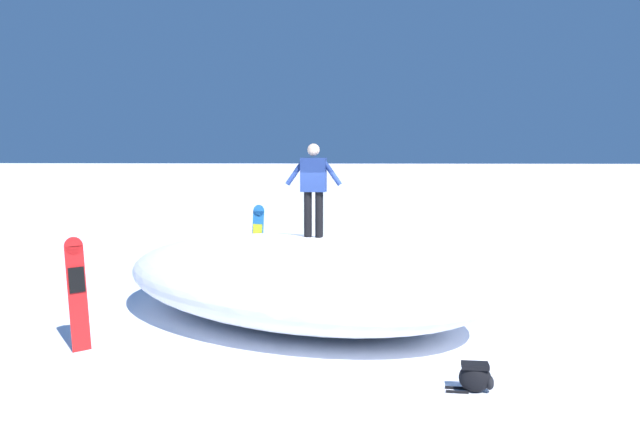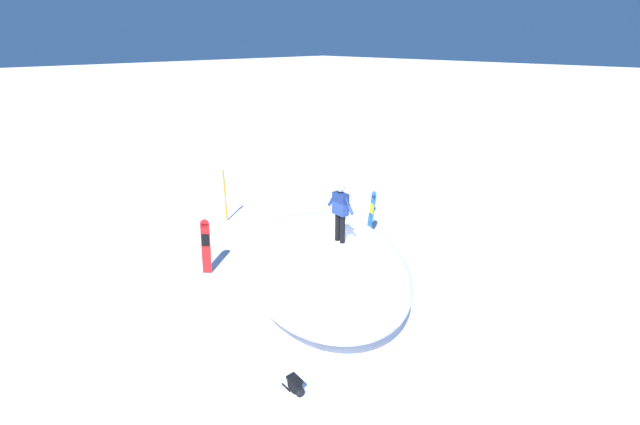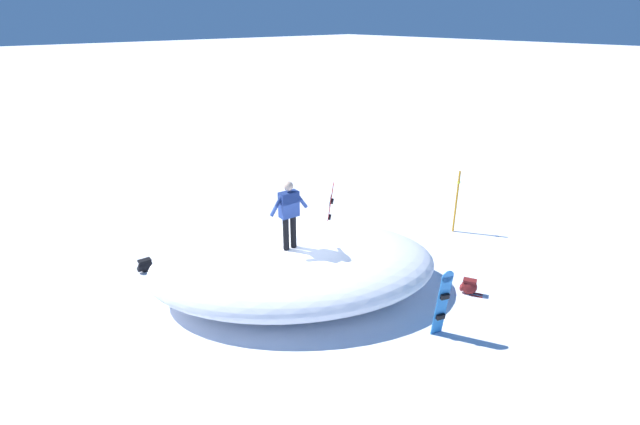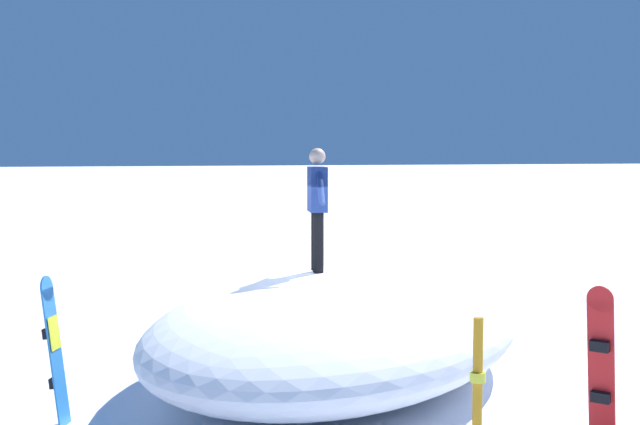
{
  "view_description": "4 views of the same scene",
  "coord_description": "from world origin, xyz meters",
  "px_view_note": "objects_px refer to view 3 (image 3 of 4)",
  "views": [
    {
      "loc": [
        -11.23,
        -0.92,
        2.89
      ],
      "look_at": [
        -1.1,
        -0.43,
        1.88
      ],
      "focal_mm": 35.49,
      "sensor_mm": 36.0,
      "label": 1
    },
    {
      "loc": [
        -8.16,
        -7.47,
        6.5
      ],
      "look_at": [
        -0.66,
        0.08,
        2.22
      ],
      "focal_mm": 24.44,
      "sensor_mm": 36.0,
      "label": 2
    },
    {
      "loc": [
        7.48,
        -6.16,
        6.35
      ],
      "look_at": [
        -0.2,
        0.61,
        2.02
      ],
      "focal_mm": 26.29,
      "sensor_mm": 36.0,
      "label": 3
    },
    {
      "loc": [
        2.18,
        10.6,
        3.02
      ],
      "look_at": [
        -0.34,
        -0.56,
        2.13
      ],
      "focal_mm": 47.6,
      "sensor_mm": 36.0,
      "label": 4
    }
  ],
  "objects_px": {
    "snowboard_secondary_upright": "(330,206)",
    "backpack_near": "(145,265)",
    "snowboarder_standing": "(289,211)",
    "snowboard_primary_upright": "(443,302)",
    "trail_marker_pole": "(456,201)",
    "backpack_far": "(469,286)"
  },
  "relations": [
    {
      "from": "backpack_near",
      "to": "backpack_far",
      "type": "distance_m",
      "value": 8.41
    },
    {
      "from": "snowboarder_standing",
      "to": "snowboard_primary_upright",
      "type": "height_order",
      "value": "snowboarder_standing"
    },
    {
      "from": "snowboard_primary_upright",
      "to": "backpack_far",
      "type": "height_order",
      "value": "snowboard_primary_upright"
    },
    {
      "from": "snowboard_primary_upright",
      "to": "trail_marker_pole",
      "type": "height_order",
      "value": "trail_marker_pole"
    },
    {
      "from": "backpack_far",
      "to": "trail_marker_pole",
      "type": "xyz_separation_m",
      "value": [
        -2.34,
        2.83,
        0.84
      ]
    },
    {
      "from": "backpack_far",
      "to": "snowboard_primary_upright",
      "type": "bearing_deg",
      "value": -75.32
    },
    {
      "from": "backpack_near",
      "to": "trail_marker_pole",
      "type": "xyz_separation_m",
      "value": [
        3.99,
        8.37,
        0.86
      ]
    },
    {
      "from": "snowboard_secondary_upright",
      "to": "backpack_near",
      "type": "bearing_deg",
      "value": -104.27
    },
    {
      "from": "snowboard_secondary_upright",
      "to": "backpack_far",
      "type": "xyz_separation_m",
      "value": [
        4.94,
        0.09,
        -0.64
      ]
    },
    {
      "from": "snowboard_primary_upright",
      "to": "snowboarder_standing",
      "type": "bearing_deg",
      "value": -155.56
    },
    {
      "from": "trail_marker_pole",
      "to": "backpack_near",
      "type": "bearing_deg",
      "value": -115.46
    },
    {
      "from": "backpack_near",
      "to": "snowboard_primary_upright",
      "type": "bearing_deg",
      "value": 27.97
    },
    {
      "from": "snowboarder_standing",
      "to": "backpack_far",
      "type": "bearing_deg",
      "value": 51.03
    },
    {
      "from": "snowboard_primary_upright",
      "to": "snowboard_secondary_upright",
      "type": "xyz_separation_m",
      "value": [
        -5.44,
        1.83,
        0.0
      ]
    },
    {
      "from": "snowboard_primary_upright",
      "to": "backpack_near",
      "type": "distance_m",
      "value": 7.76
    },
    {
      "from": "snowboarder_standing",
      "to": "snowboard_secondary_upright",
      "type": "xyz_separation_m",
      "value": [
        -2.2,
        3.3,
        -1.45
      ]
    },
    {
      "from": "snowboarder_standing",
      "to": "snowboard_secondary_upright",
      "type": "bearing_deg",
      "value": 123.71
    },
    {
      "from": "snowboard_secondary_upright",
      "to": "snowboarder_standing",
      "type": "bearing_deg",
      "value": -56.29
    },
    {
      "from": "snowboard_secondary_upright",
      "to": "snowboard_primary_upright",
      "type": "bearing_deg",
      "value": -18.56
    },
    {
      "from": "snowboarder_standing",
      "to": "backpack_far",
      "type": "height_order",
      "value": "snowboarder_standing"
    },
    {
      "from": "snowboarder_standing",
      "to": "backpack_near",
      "type": "xyz_separation_m",
      "value": [
        -3.59,
        -2.15,
        -2.11
      ]
    },
    {
      "from": "snowboard_primary_upright",
      "to": "snowboard_secondary_upright",
      "type": "relative_size",
      "value": 1.0
    }
  ]
}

